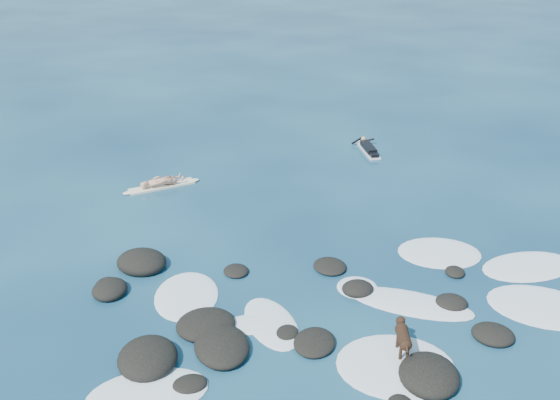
{
  "coord_description": "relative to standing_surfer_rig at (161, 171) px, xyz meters",
  "views": [
    {
      "loc": [
        -1.3,
        -14.07,
        9.5
      ],
      "look_at": [
        -1.74,
        4.0,
        0.9
      ],
      "focal_mm": 40.0,
      "sensor_mm": 36.0,
      "label": 1
    }
  ],
  "objects": [
    {
      "name": "paddling_surfer_rig",
      "position": [
        8.03,
        3.94,
        -0.52
      ],
      "size": [
        1.1,
        2.34,
        0.4
      ],
      "rotation": [
        0.0,
        0.0,
        1.76
      ],
      "color": "white",
      "rests_on": "ground"
    },
    {
      "name": "ground",
      "position": [
        6.19,
        -6.87,
        -0.66
      ],
      "size": [
        160.0,
        160.0,
        0.0
      ],
      "primitive_type": "plane",
      "color": "#0A2642",
      "rests_on": "ground"
    },
    {
      "name": "standing_surfer_rig",
      "position": [
        0.0,
        0.0,
        0.0
      ],
      "size": [
        2.7,
        1.64,
        1.67
      ],
      "rotation": [
        0.0,
        0.0,
        0.5
      ],
      "color": "#FFEFCB",
      "rests_on": "ground"
    },
    {
      "name": "breaking_foam",
      "position": [
        7.23,
        -7.57,
        -0.65
      ],
      "size": [
        13.01,
        8.22,
        0.12
      ],
      "color": "white",
      "rests_on": "ground"
    },
    {
      "name": "reef_rocks",
      "position": [
        4.17,
        -8.35,
        -0.55
      ],
      "size": [
        13.74,
        7.5,
        0.6
      ],
      "color": "black",
      "rests_on": "ground"
    },
    {
      "name": "dog",
      "position": [
        7.44,
        -9.26,
        -0.14
      ],
      "size": [
        0.32,
        1.23,
        0.78
      ],
      "rotation": [
        0.0,
        0.0,
        1.59
      ],
      "color": "black",
      "rests_on": "ground"
    }
  ]
}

